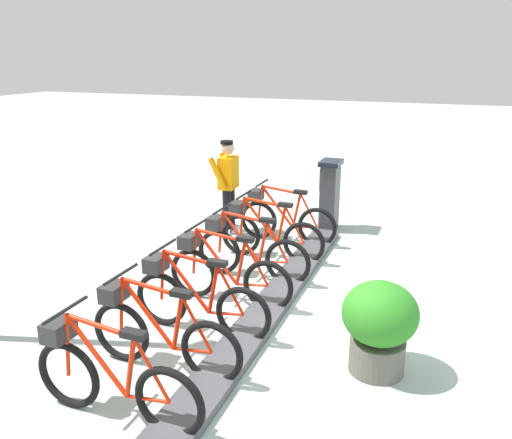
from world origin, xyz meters
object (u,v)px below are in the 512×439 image
object	(u,v)px
payment_kiosk	(330,194)
bike_docked_1	(267,233)
bike_docked_0	(283,218)
worker_near_rack	(228,183)
bike_docked_4	(195,298)
bike_docked_6	(109,377)
planter_bush	(379,323)
bike_docked_3	(224,272)
bike_docked_5	(158,332)
bike_docked_2	(248,250)

from	to	relation	value
payment_kiosk	bike_docked_1	size ratio (longest dim) A/B	0.74
bike_docked_0	worker_near_rack	xyz separation A→B (m)	(1.08, -0.14, 0.48)
bike_docked_1	bike_docked_4	size ratio (longest dim) A/B	1.00
bike_docked_6	planter_bush	xyz separation A→B (m)	(-2.08, -1.58, 0.11)
bike_docked_4	bike_docked_0	bearing A→B (deg)	-90.00
bike_docked_1	bike_docked_3	size ratio (longest dim) A/B	1.00
bike_docked_4	bike_docked_6	xyz separation A→B (m)	(0.00, 1.64, 0.00)
bike_docked_3	worker_near_rack	bearing A→B (deg)	-67.43
bike_docked_0	bike_docked_4	world-z (taller)	same
bike_docked_0	worker_near_rack	size ratio (longest dim) A/B	1.04
bike_docked_3	payment_kiosk	bearing A→B (deg)	-99.54
bike_docked_1	payment_kiosk	bearing A→B (deg)	-107.92
bike_docked_4	bike_docked_1	bearing A→B (deg)	-90.00
bike_docked_0	bike_docked_6	size ratio (longest dim) A/B	1.00
bike_docked_4	worker_near_rack	distance (m)	3.61
bike_docked_5	planter_bush	world-z (taller)	bike_docked_5
bike_docked_5	bike_docked_6	xyz separation A→B (m)	(0.00, 0.82, 0.00)
bike_docked_2	bike_docked_4	bearing A→B (deg)	90.00
bike_docked_2	planter_bush	size ratio (longest dim) A/B	1.77
payment_kiosk	bike_docked_2	distance (m)	2.66
bike_docked_5	worker_near_rack	size ratio (longest dim) A/B	1.04
bike_docked_4	planter_bush	size ratio (longest dim) A/B	1.77
bike_docked_2	bike_docked_4	world-z (taller)	same
bike_docked_0	bike_docked_5	bearing A→B (deg)	90.00
bike_docked_2	worker_near_rack	world-z (taller)	worker_near_rack
bike_docked_0	bike_docked_6	bearing A→B (deg)	90.00
bike_docked_0	bike_docked_5	size ratio (longest dim) A/B	1.00
bike_docked_0	bike_docked_4	size ratio (longest dim) A/B	1.00
bike_docked_2	bike_docked_3	distance (m)	0.82
bike_docked_0	worker_near_rack	bearing A→B (deg)	-7.24
bike_docked_4	bike_docked_6	size ratio (longest dim) A/B	1.00
bike_docked_3	bike_docked_0	bearing A→B (deg)	-90.00
bike_docked_1	bike_docked_2	xyz separation A→B (m)	(0.00, 0.82, 0.00)
bike_docked_3	bike_docked_1	bearing A→B (deg)	-90.00
bike_docked_2	bike_docked_6	world-z (taller)	same
payment_kiosk	worker_near_rack	distance (m)	1.85
bike_docked_0	bike_docked_5	world-z (taller)	same
bike_docked_5	worker_near_rack	distance (m)	4.39
payment_kiosk	planter_bush	world-z (taller)	payment_kiosk
bike_docked_2	bike_docked_0	bearing A→B (deg)	-90.00
payment_kiosk	bike_docked_6	size ratio (longest dim) A/B	0.74
bike_docked_6	worker_near_rack	xyz separation A→B (m)	(1.08, -5.04, 0.48)
worker_near_rack	payment_kiosk	bearing A→B (deg)	-153.74
bike_docked_2	bike_docked_6	bearing A→B (deg)	90.00
payment_kiosk	bike_docked_4	world-z (taller)	payment_kiosk
payment_kiosk	bike_docked_4	size ratio (longest dim) A/B	0.74
bike_docked_1	bike_docked_6	xyz separation A→B (m)	(0.00, 4.09, 0.00)
bike_docked_0	bike_docked_1	bearing A→B (deg)	90.00
bike_docked_0	planter_bush	size ratio (longest dim) A/B	1.77
bike_docked_0	bike_docked_2	size ratio (longest dim) A/B	1.00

